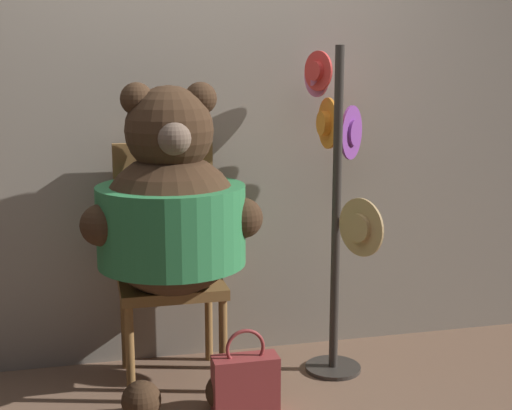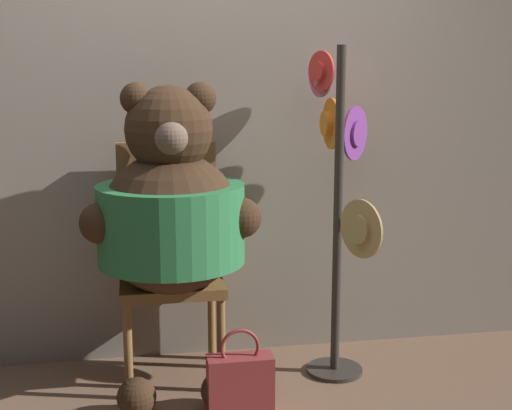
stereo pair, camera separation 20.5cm
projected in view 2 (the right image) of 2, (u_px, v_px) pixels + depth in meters
The scene contains 5 objects.
wall_back at pixel (192, 104), 3.61m from camera, with size 8.00×0.10×2.63m.
chair at pixel (170, 254), 3.49m from camera, with size 0.49×0.45×1.14m.
teddy_bear at pixel (171, 214), 3.28m from camera, with size 0.82×0.73×1.44m.
hat_display_rack at pixel (339, 187), 3.44m from camera, with size 0.35×0.57×1.60m.
handbag_on_ground at pixel (240, 383), 3.13m from camera, with size 0.29×0.12×0.39m.
Camera 2 is at (-0.32, -2.93, 1.51)m, focal length 50.00 mm.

